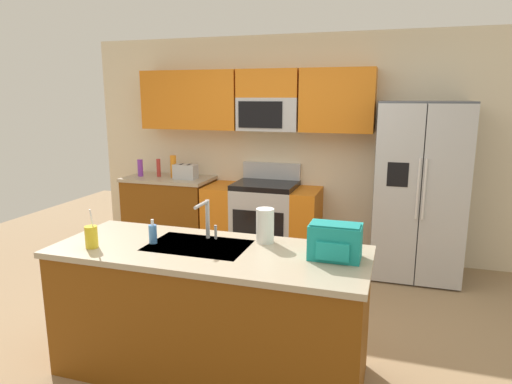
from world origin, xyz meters
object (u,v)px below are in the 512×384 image
object	(u,v)px
refrigerator	(419,191)
toaster	(185,172)
bottle_orange	(173,166)
sink_faucet	(207,216)
soap_dispenser	(153,234)
range_oven	(262,220)
bottle_purple	(140,168)
paper_towel_roll	(265,226)
backpack	(335,241)
pepper_mill	(159,168)
drink_cup_yellow	(91,237)

from	to	relation	value
refrigerator	toaster	xyz separation A→B (m)	(-2.71, 0.02, 0.07)
bottle_orange	sink_faucet	bearing A→B (deg)	-57.07
refrigerator	sink_faucet	world-z (taller)	refrigerator
refrigerator	soap_dispenser	distance (m)	2.93
range_oven	refrigerator	size ratio (longest dim) A/B	0.74
bottle_purple	sink_faucet	xyz separation A→B (m)	(1.85, -2.13, 0.06)
paper_towel_roll	backpack	size ratio (longest dim) A/B	0.75
sink_faucet	backpack	distance (m)	0.93
bottle_purple	bottle_orange	bearing A→B (deg)	5.88
toaster	paper_towel_roll	distance (m)	2.63
range_oven	backpack	size ratio (longest dim) A/B	4.25
toaster	soap_dispenser	world-z (taller)	toaster
bottle_orange	backpack	xyz separation A→B (m)	(2.32, -2.29, -0.02)
backpack	pepper_mill	bearing A→B (deg)	137.87
sink_faucet	refrigerator	bearing A→B (deg)	54.61
bottle_orange	paper_towel_roll	world-z (taller)	bottle_orange
range_oven	sink_faucet	distance (m)	2.28
range_oven	backpack	distance (m)	2.64
paper_towel_roll	soap_dispenser	bearing A→B (deg)	-160.75
toaster	bottle_purple	size ratio (longest dim) A/B	1.32
refrigerator	pepper_mill	bearing A→B (deg)	178.72
range_oven	pepper_mill	bearing A→B (deg)	-179.90
drink_cup_yellow	bottle_purple	bearing A→B (deg)	115.16
refrigerator	toaster	distance (m)	2.71
toaster	soap_dispenser	xyz separation A→B (m)	(0.90, -2.32, -0.02)
pepper_mill	backpack	distance (m)	3.42
toaster	backpack	size ratio (longest dim) A/B	0.87
range_oven	soap_dispenser	world-z (taller)	range_oven
toaster	drink_cup_yellow	bearing A→B (deg)	-77.64
backpack	bottle_orange	bearing A→B (deg)	135.40
bottle_purple	soap_dispenser	world-z (taller)	bottle_purple
sink_faucet	drink_cup_yellow	distance (m)	0.78
range_oven	paper_towel_roll	world-z (taller)	paper_towel_roll
drink_cup_yellow	soap_dispenser	size ratio (longest dim) A/B	1.58
range_oven	bottle_purple	world-z (taller)	bottle_purple
range_oven	sink_faucet	size ratio (longest dim) A/B	4.82
toaster	soap_dispenser	bearing A→B (deg)	-68.85
range_oven	refrigerator	xyz separation A→B (m)	(1.74, -0.07, 0.48)
bottle_orange	backpack	bearing A→B (deg)	-44.60
backpack	range_oven	bearing A→B (deg)	116.88
backpack	sink_faucet	bearing A→B (deg)	172.55
sink_faucet	soap_dispenser	xyz separation A→B (m)	(-0.32, -0.19, -0.10)
bottle_purple	soap_dispenser	distance (m)	2.78
refrigerator	range_oven	bearing A→B (deg)	177.63
drink_cup_yellow	backpack	bearing A→B (deg)	10.08
pepper_mill	bottle_orange	world-z (taller)	bottle_orange
bottle_orange	bottle_purple	distance (m)	0.45
refrigerator	paper_towel_roll	xyz separation A→B (m)	(-1.08, -2.04, 0.09)
toaster	refrigerator	bearing A→B (deg)	-0.41
backpack	toaster	bearing A→B (deg)	133.60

